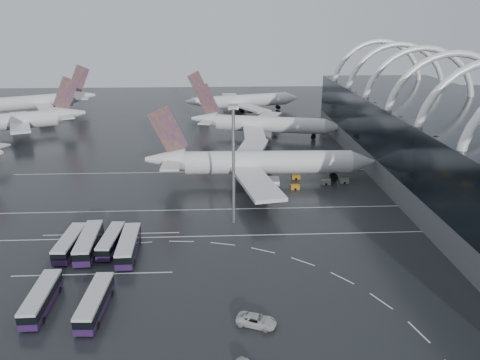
{
  "coord_description": "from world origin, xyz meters",
  "views": [
    {
      "loc": [
        -1.52,
        -88.94,
        42.94
      ],
      "look_at": [
        3.36,
        12.54,
        7.0
      ],
      "focal_mm": 35.0,
      "sensor_mm": 36.0,
      "label": 1
    }
  ],
  "objects_px": {
    "bus_row_near_a": "(70,243)",
    "bus_row_far_c": "(95,302)",
    "bus_row_near_c": "(111,241)",
    "gse_cart_belly_a": "(295,187)",
    "gse_cart_belly_e": "(296,177)",
    "jet_remote_far": "(43,102)",
    "jet_remote_mid": "(22,121)",
    "van_curve_a": "(257,320)",
    "bus_row_near_b": "(89,242)",
    "gse_cart_belly_b": "(326,182)",
    "airliner_main": "(257,163)",
    "bus_row_far_a": "(41,298)",
    "floodlight_mast": "(233,151)",
    "airliner_gate_c": "(242,101)",
    "airliner_gate_b": "(262,124)",
    "bus_row_near_d": "(129,245)",
    "gse_cart_belly_d": "(344,181)",
    "gse_cart_belly_c": "(269,194)"
  },
  "relations": [
    {
      "from": "airliner_gate_b",
      "to": "jet_remote_mid",
      "type": "height_order",
      "value": "jet_remote_mid"
    },
    {
      "from": "jet_remote_mid",
      "to": "van_curve_a",
      "type": "bearing_deg",
      "value": 100.86
    },
    {
      "from": "jet_remote_far",
      "to": "bus_row_near_a",
      "type": "relative_size",
      "value": 3.65
    },
    {
      "from": "airliner_gate_b",
      "to": "jet_remote_far",
      "type": "xyz_separation_m",
      "value": [
        -96.21,
        49.14,
        0.67
      ]
    },
    {
      "from": "gse_cart_belly_c",
      "to": "gse_cart_belly_e",
      "type": "bearing_deg",
      "value": 55.35
    },
    {
      "from": "bus_row_far_c",
      "to": "gse_cart_belly_e",
      "type": "distance_m",
      "value": 72.15
    },
    {
      "from": "airliner_main",
      "to": "bus_row_near_c",
      "type": "xyz_separation_m",
      "value": [
        -31.37,
        -37.29,
        -3.63
      ]
    },
    {
      "from": "bus_row_near_a",
      "to": "bus_row_far_c",
      "type": "xyz_separation_m",
      "value": [
        9.59,
        -19.97,
        0.01
      ]
    },
    {
      "from": "airliner_gate_b",
      "to": "van_curve_a",
      "type": "xyz_separation_m",
      "value": [
        -11.14,
        -111.18,
        -4.03
      ]
    },
    {
      "from": "airliner_main",
      "to": "bus_row_near_b",
      "type": "bearing_deg",
      "value": -131.51
    },
    {
      "from": "floodlight_mast",
      "to": "airliner_gate_c",
      "type": "bearing_deg",
      "value": 86.25
    },
    {
      "from": "gse_cart_belly_a",
      "to": "floodlight_mast",
      "type": "bearing_deg",
      "value": -129.78
    },
    {
      "from": "bus_row_near_c",
      "to": "gse_cart_belly_a",
      "type": "height_order",
      "value": "bus_row_near_c"
    },
    {
      "from": "floodlight_mast",
      "to": "gse_cart_belly_d",
      "type": "xyz_separation_m",
      "value": [
        30.75,
        24.24,
        -15.66
      ]
    },
    {
      "from": "bus_row_far_c",
      "to": "gse_cart_belly_a",
      "type": "bearing_deg",
      "value": -34.98
    },
    {
      "from": "jet_remote_far",
      "to": "bus_row_near_c",
      "type": "distance_m",
      "value": 147.31
    },
    {
      "from": "bus_row_near_b",
      "to": "gse_cart_belly_b",
      "type": "height_order",
      "value": "bus_row_near_b"
    },
    {
      "from": "jet_remote_mid",
      "to": "gse_cart_belly_e",
      "type": "xyz_separation_m",
      "value": [
        95.11,
        -55.31,
        -4.84
      ]
    },
    {
      "from": "gse_cart_belly_c",
      "to": "airliner_gate_c",
      "type": "bearing_deg",
      "value": 90.69
    },
    {
      "from": "gse_cart_belly_d",
      "to": "bus_row_near_c",
      "type": "bearing_deg",
      "value": -147.58
    },
    {
      "from": "gse_cart_belly_b",
      "to": "gse_cart_belly_e",
      "type": "xyz_separation_m",
      "value": [
        -7.27,
        4.89,
        -0.06
      ]
    },
    {
      "from": "bus_row_far_a",
      "to": "van_curve_a",
      "type": "bearing_deg",
      "value": -101.27
    },
    {
      "from": "airliner_gate_c",
      "to": "airliner_gate_b",
      "type": "bearing_deg",
      "value": -100.19
    },
    {
      "from": "airliner_gate_c",
      "to": "bus_row_near_c",
      "type": "distance_m",
      "value": 138.31
    },
    {
      "from": "gse_cart_belly_a",
      "to": "van_curve_a",
      "type": "bearing_deg",
      "value": -104.66
    },
    {
      "from": "jet_remote_mid",
      "to": "bus_row_near_a",
      "type": "relative_size",
      "value": 3.67
    },
    {
      "from": "bus_row_near_d",
      "to": "gse_cart_belly_a",
      "type": "distance_m",
      "value": 49.88
    },
    {
      "from": "airliner_gate_c",
      "to": "bus_row_far_c",
      "type": "bearing_deg",
      "value": -117.23
    },
    {
      "from": "bus_row_far_a",
      "to": "gse_cart_belly_d",
      "type": "bearing_deg",
      "value": -49.63
    },
    {
      "from": "gse_cart_belly_a",
      "to": "bus_row_far_c",
      "type": "bearing_deg",
      "value": -127.09
    },
    {
      "from": "bus_row_near_b",
      "to": "bus_row_near_c",
      "type": "bearing_deg",
      "value": -78.1
    },
    {
      "from": "bus_row_near_d",
      "to": "gse_cart_belly_b",
      "type": "bearing_deg",
      "value": -53.34
    },
    {
      "from": "airliner_gate_b",
      "to": "gse_cart_belly_d",
      "type": "bearing_deg",
      "value": -57.38
    },
    {
      "from": "bus_row_near_d",
      "to": "gse_cart_belly_e",
      "type": "relative_size",
      "value": 6.17
    },
    {
      "from": "airliner_main",
      "to": "bus_row_near_a",
      "type": "relative_size",
      "value": 4.85
    },
    {
      "from": "bus_row_far_c",
      "to": "gse_cart_belly_b",
      "type": "distance_m",
      "value": 72.71
    },
    {
      "from": "gse_cart_belly_a",
      "to": "airliner_gate_b",
      "type": "bearing_deg",
      "value": 93.66
    },
    {
      "from": "gse_cart_belly_b",
      "to": "van_curve_a",
      "type": "bearing_deg",
      "value": -111.58
    },
    {
      "from": "airliner_main",
      "to": "gse_cart_belly_b",
      "type": "height_order",
      "value": "airliner_main"
    },
    {
      "from": "bus_row_far_a",
      "to": "gse_cart_belly_a",
      "type": "distance_m",
      "value": 69.06
    },
    {
      "from": "airliner_main",
      "to": "floodlight_mast",
      "type": "bearing_deg",
      "value": -103.85
    },
    {
      "from": "gse_cart_belly_e",
      "to": "airliner_gate_b",
      "type": "bearing_deg",
      "value": 96.13
    },
    {
      "from": "bus_row_near_d",
      "to": "floodlight_mast",
      "type": "xyz_separation_m",
      "value": [
        20.39,
        13.24,
        14.44
      ]
    },
    {
      "from": "gse_cart_belly_b",
      "to": "airliner_main",
      "type": "bearing_deg",
      "value": 169.82
    },
    {
      "from": "bus_row_near_a",
      "to": "gse_cart_belly_e",
      "type": "distance_m",
      "value": 63.95
    },
    {
      "from": "gse_cart_belly_a",
      "to": "gse_cart_belly_e",
      "type": "height_order",
      "value": "gse_cart_belly_a"
    },
    {
      "from": "airliner_gate_c",
      "to": "bus_row_far_c",
      "type": "relative_size",
      "value": 4.26
    },
    {
      "from": "bus_row_far_a",
      "to": "floodlight_mast",
      "type": "bearing_deg",
      "value": -46.76
    },
    {
      "from": "gse_cart_belly_a",
      "to": "gse_cart_belly_e",
      "type": "bearing_deg",
      "value": 79.4
    },
    {
      "from": "bus_row_near_c",
      "to": "floodlight_mast",
      "type": "bearing_deg",
      "value": -62.76
    }
  ]
}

